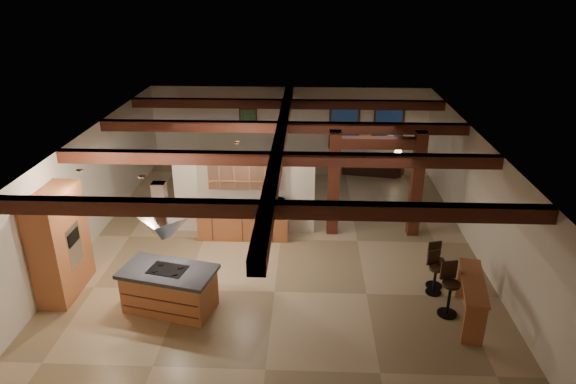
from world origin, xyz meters
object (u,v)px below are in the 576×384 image
kitchen_island (170,289)px  dining_table (270,184)px  sofa (370,166)px  bar_counter (472,294)px

kitchen_island → dining_table: kitchen_island is taller
sofa → bar_counter: size_ratio=1.07×
dining_table → bar_counter: bearing=-51.5°
dining_table → bar_counter: 7.94m
bar_counter → dining_table: bearing=125.2°
sofa → bar_counter: bar_counter is taller
kitchen_island → bar_counter: size_ratio=1.16×
dining_table → sofa: size_ratio=0.90×
dining_table → bar_counter: bar_counter is taller
dining_table → bar_counter: size_ratio=0.97×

